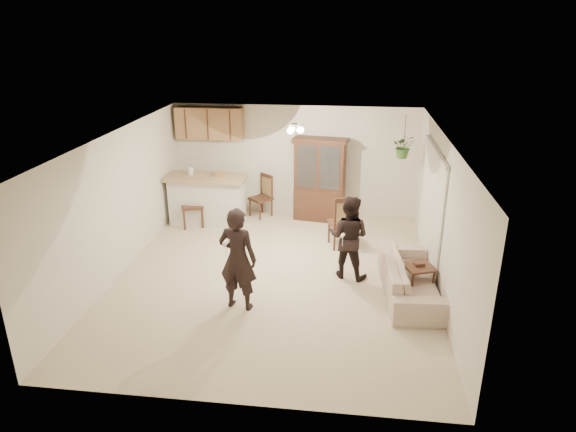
# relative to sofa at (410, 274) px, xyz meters

# --- Properties ---
(floor) EXTENTS (6.50, 6.50, 0.00)m
(floor) POSITION_rel_sofa_xyz_m (-2.29, 0.33, -0.37)
(floor) COLOR beige
(floor) RESTS_ON ground
(ceiling) EXTENTS (5.50, 6.50, 0.02)m
(ceiling) POSITION_rel_sofa_xyz_m (-2.29, 0.33, 2.13)
(ceiling) COLOR silver
(ceiling) RESTS_ON wall_back
(wall_back) EXTENTS (5.50, 0.02, 2.50)m
(wall_back) POSITION_rel_sofa_xyz_m (-2.29, 3.58, 0.88)
(wall_back) COLOR silver
(wall_back) RESTS_ON ground
(wall_front) EXTENTS (5.50, 0.02, 2.50)m
(wall_front) POSITION_rel_sofa_xyz_m (-2.29, -2.92, 0.88)
(wall_front) COLOR silver
(wall_front) RESTS_ON ground
(wall_left) EXTENTS (0.02, 6.50, 2.50)m
(wall_left) POSITION_rel_sofa_xyz_m (-5.04, 0.33, 0.88)
(wall_left) COLOR silver
(wall_left) RESTS_ON ground
(wall_right) EXTENTS (0.02, 6.50, 2.50)m
(wall_right) POSITION_rel_sofa_xyz_m (0.46, 0.33, 0.88)
(wall_right) COLOR silver
(wall_right) RESTS_ON ground
(breakfast_bar) EXTENTS (1.60, 0.55, 1.00)m
(breakfast_bar) POSITION_rel_sofa_xyz_m (-4.14, 2.68, 0.13)
(breakfast_bar) COLOR silver
(breakfast_bar) RESTS_ON floor
(bar_top) EXTENTS (1.75, 0.70, 0.08)m
(bar_top) POSITION_rel_sofa_xyz_m (-4.14, 2.68, 0.68)
(bar_top) COLOR tan
(bar_top) RESTS_ON breakfast_bar
(upper_cabinets) EXTENTS (1.50, 0.34, 0.70)m
(upper_cabinets) POSITION_rel_sofa_xyz_m (-4.19, 3.40, 1.73)
(upper_cabinets) COLOR olive
(upper_cabinets) RESTS_ON wall_back
(vertical_blinds) EXTENTS (0.06, 2.30, 2.10)m
(vertical_blinds) POSITION_rel_sofa_xyz_m (0.42, 1.23, 0.73)
(vertical_blinds) COLOR silver
(vertical_blinds) RESTS_ON wall_right
(ceiling_fixture) EXTENTS (0.36, 0.36, 0.20)m
(ceiling_fixture) POSITION_rel_sofa_xyz_m (-2.09, 1.53, 2.03)
(ceiling_fixture) COLOR beige
(ceiling_fixture) RESTS_ON ceiling
(hanging_plant) EXTENTS (0.43, 0.37, 0.48)m
(hanging_plant) POSITION_rel_sofa_xyz_m (0.01, 2.73, 1.48)
(hanging_plant) COLOR #245321
(hanging_plant) RESTS_ON ceiling
(plant_cord) EXTENTS (0.01, 0.01, 0.65)m
(plant_cord) POSITION_rel_sofa_xyz_m (0.01, 2.73, 1.81)
(plant_cord) COLOR black
(plant_cord) RESTS_ON ceiling
(sofa) EXTENTS (0.86, 1.92, 0.73)m
(sofa) POSITION_rel_sofa_xyz_m (0.00, 0.00, 0.00)
(sofa) COLOR beige
(sofa) RESTS_ON floor
(adult) EXTENTS (0.73, 0.55, 1.80)m
(adult) POSITION_rel_sofa_xyz_m (-2.70, -0.74, 0.53)
(adult) COLOR black
(adult) RESTS_ON floor
(child) EXTENTS (0.77, 0.68, 1.35)m
(child) POSITION_rel_sofa_xyz_m (-1.03, 0.52, 0.31)
(child) COLOR black
(child) RESTS_ON floor
(china_hutch) EXTENTS (1.24, 0.63, 1.86)m
(china_hutch) POSITION_rel_sofa_xyz_m (-1.71, 3.22, 0.55)
(china_hutch) COLOR #372014
(china_hutch) RESTS_ON floor
(side_table) EXTENTS (0.59, 0.59, 0.56)m
(side_table) POSITION_rel_sofa_xyz_m (0.13, 0.04, -0.10)
(side_table) COLOR #372014
(side_table) RESTS_ON floor
(chair_bar) EXTENTS (0.61, 0.61, 1.06)m
(chair_bar) POSITION_rel_sofa_xyz_m (-4.43, 2.47, -0.07)
(chair_bar) COLOR #372014
(chair_bar) RESTS_ON floor
(chair_hutch_left) EXTENTS (0.61, 0.61, 0.97)m
(chair_hutch_left) POSITION_rel_sofa_xyz_m (-3.05, 3.23, -0.09)
(chair_hutch_left) COLOR #372014
(chair_hutch_left) RESTS_ON floor
(chair_hutch_right) EXTENTS (0.61, 0.61, 1.09)m
(chair_hutch_right) POSITION_rel_sofa_xyz_m (-1.17, 1.80, -0.06)
(chair_hutch_right) COLOR #372014
(chair_hutch_right) RESTS_ON floor
(controller_adult) EXTENTS (0.07, 0.15, 0.04)m
(controller_adult) POSITION_rel_sofa_xyz_m (-2.77, -1.12, 0.91)
(controller_adult) COLOR white
(controller_adult) RESTS_ON adult
(controller_child) EXTENTS (0.07, 0.13, 0.04)m
(controller_child) POSITION_rel_sofa_xyz_m (-1.12, 0.19, 0.55)
(controller_child) COLOR white
(controller_child) RESTS_ON child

